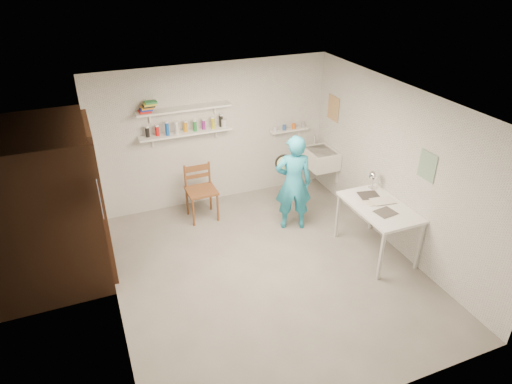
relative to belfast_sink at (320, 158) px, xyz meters
name	(u,v)px	position (x,y,z in m)	size (l,w,h in m)	color
floor	(267,271)	(-1.75, -1.70, -0.71)	(4.00, 4.50, 0.02)	slate
ceiling	(269,103)	(-1.75, -1.70, 1.71)	(4.00, 4.50, 0.02)	silver
wall_back	(214,135)	(-1.75, 0.56, 0.50)	(4.00, 0.02, 2.40)	silver
wall_front	(372,313)	(-1.75, -3.96, 0.50)	(4.00, 0.02, 2.40)	silver
wall_left	(104,229)	(-3.76, -1.70, 0.50)	(0.02, 4.50, 2.40)	silver
wall_right	(398,170)	(0.26, -1.70, 0.50)	(0.02, 4.50, 2.40)	silver
doorway_recess	(99,201)	(-3.74, -0.65, 0.30)	(0.02, 0.90, 2.00)	black
corridor_box	(41,208)	(-4.45, -0.65, 0.35)	(1.40, 1.50, 2.10)	brown
door_lintel	(87,126)	(-3.72, -0.65, 1.35)	(0.06, 1.05, 0.10)	brown
door_jamb_near	(105,219)	(-3.72, -1.15, 0.30)	(0.06, 0.10, 2.00)	brown
door_jamb_far	(97,184)	(-3.72, -0.15, 0.30)	(0.06, 0.10, 2.00)	brown
shelf_lower	(186,133)	(-2.25, 0.43, 0.65)	(1.50, 0.22, 0.03)	white
shelf_upper	(184,109)	(-2.25, 0.43, 1.05)	(1.50, 0.22, 0.03)	white
ledge_shelf	(289,130)	(-0.40, 0.47, 0.42)	(0.70, 0.14, 0.03)	white
poster_left	(100,199)	(-3.74, -1.65, 0.85)	(0.01, 0.28, 0.36)	#334C7F
poster_right_a	(333,108)	(0.24, 0.10, 0.85)	(0.01, 0.34, 0.42)	#995933
poster_right_b	(427,166)	(0.24, -2.25, 0.80)	(0.01, 0.30, 0.38)	#3F724C
belfast_sink	(320,158)	(0.00, 0.00, 0.00)	(0.48, 0.60, 0.30)	white
man	(293,183)	(-0.92, -0.80, 0.08)	(0.57, 0.37, 1.56)	#269CBF
wall_clock	(284,163)	(-0.99, -0.59, 0.34)	(0.28, 0.28, 0.04)	beige
wooden_chair	(201,191)	(-2.17, 0.00, -0.20)	(0.47, 0.44, 1.00)	brown
work_table	(377,229)	(-0.11, -1.88, -0.31)	(0.71, 1.18, 0.79)	white
desk_lamp	(374,175)	(0.08, -1.41, 0.31)	(0.15, 0.15, 0.15)	white
spray_cans	(186,127)	(-2.25, 0.43, 0.75)	(1.31, 0.06, 0.17)	black
book_stack	(148,107)	(-2.80, 0.43, 1.15)	(0.28, 0.14, 0.17)	red
ledge_pots	(289,127)	(-0.40, 0.47, 0.48)	(0.48, 0.07, 0.09)	silver
papers	(380,205)	(-0.11, -1.88, 0.10)	(0.30, 0.22, 0.02)	silver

